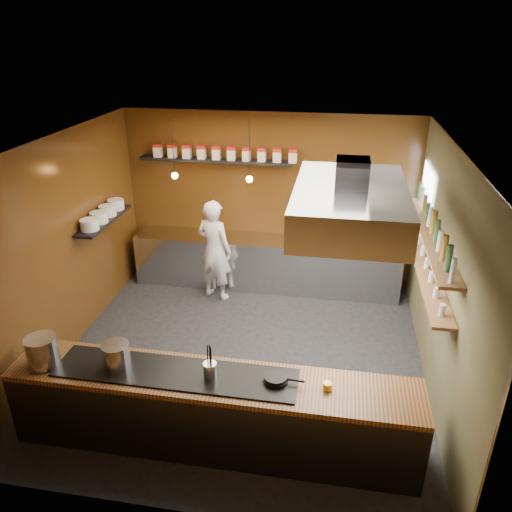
% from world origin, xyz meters
% --- Properties ---
extents(floor, '(5.00, 5.00, 0.00)m').
position_xyz_m(floor, '(0.00, 0.00, 0.00)').
color(floor, black).
rests_on(floor, ground).
extents(back_wall, '(5.00, 0.00, 5.00)m').
position_xyz_m(back_wall, '(0.00, 2.50, 1.50)').
color(back_wall, '#3D210B').
rests_on(back_wall, ground).
extents(left_wall, '(0.00, 5.00, 5.00)m').
position_xyz_m(left_wall, '(-2.50, 0.00, 1.50)').
color(left_wall, '#3D210B').
rests_on(left_wall, ground).
extents(right_wall, '(0.00, 5.00, 5.00)m').
position_xyz_m(right_wall, '(2.50, 0.00, 1.50)').
color(right_wall, brown).
rests_on(right_wall, ground).
extents(ceiling, '(5.00, 5.00, 0.00)m').
position_xyz_m(ceiling, '(0.00, 0.00, 3.00)').
color(ceiling, silver).
rests_on(ceiling, back_wall).
extents(window_pane, '(0.00, 1.00, 1.00)m').
position_xyz_m(window_pane, '(2.45, 1.70, 1.90)').
color(window_pane, white).
rests_on(window_pane, right_wall).
extents(prep_counter, '(4.60, 0.65, 0.90)m').
position_xyz_m(prep_counter, '(0.00, 2.17, 0.45)').
color(prep_counter, silver).
rests_on(prep_counter, floor).
extents(pass_counter, '(4.40, 0.72, 0.94)m').
position_xyz_m(pass_counter, '(-0.00, -1.60, 0.47)').
color(pass_counter, '#38383D').
rests_on(pass_counter, floor).
extents(tin_shelf, '(2.60, 0.26, 0.04)m').
position_xyz_m(tin_shelf, '(-0.90, 2.36, 2.20)').
color(tin_shelf, black).
rests_on(tin_shelf, back_wall).
extents(plate_shelf, '(0.30, 1.40, 0.04)m').
position_xyz_m(plate_shelf, '(-2.34, 1.00, 1.55)').
color(plate_shelf, black).
rests_on(plate_shelf, left_wall).
extents(bottle_shelf_upper, '(0.26, 2.80, 0.04)m').
position_xyz_m(bottle_shelf_upper, '(2.34, 0.30, 1.92)').
color(bottle_shelf_upper, brown).
rests_on(bottle_shelf_upper, right_wall).
extents(bottle_shelf_lower, '(0.26, 2.80, 0.04)m').
position_xyz_m(bottle_shelf_lower, '(2.34, 0.30, 1.45)').
color(bottle_shelf_lower, brown).
rests_on(bottle_shelf_lower, right_wall).
extents(extractor_hood, '(1.20, 2.00, 0.72)m').
position_xyz_m(extractor_hood, '(1.30, -0.40, 2.51)').
color(extractor_hood, '#38383D').
rests_on(extractor_hood, ceiling).
extents(pendant_left, '(0.10, 0.10, 0.95)m').
position_xyz_m(pendant_left, '(-1.40, 1.70, 2.15)').
color(pendant_left, black).
rests_on(pendant_left, ceiling).
extents(pendant_right, '(0.10, 0.10, 0.95)m').
position_xyz_m(pendant_right, '(-0.20, 1.70, 2.15)').
color(pendant_right, black).
rests_on(pendant_right, ceiling).
extents(storage_tins, '(2.43, 0.13, 0.22)m').
position_xyz_m(storage_tins, '(-0.75, 2.36, 2.33)').
color(storage_tins, beige).
rests_on(storage_tins, tin_shelf).
extents(plate_stacks, '(0.26, 1.16, 0.16)m').
position_xyz_m(plate_stacks, '(-2.34, 1.00, 1.65)').
color(plate_stacks, silver).
rests_on(plate_stacks, plate_shelf).
extents(bottles, '(0.06, 2.66, 0.24)m').
position_xyz_m(bottles, '(2.34, 0.30, 2.06)').
color(bottles, silver).
rests_on(bottles, bottle_shelf_upper).
extents(wine_glasses, '(0.07, 2.37, 0.13)m').
position_xyz_m(wine_glasses, '(2.34, 0.30, 1.53)').
color(wine_glasses, silver).
rests_on(wine_glasses, bottle_shelf_lower).
extents(stockpot_large, '(0.40, 0.40, 0.33)m').
position_xyz_m(stockpot_large, '(-1.84, -1.70, 1.10)').
color(stockpot_large, silver).
rests_on(stockpot_large, pass_counter).
extents(stockpot_small, '(0.39, 0.39, 0.28)m').
position_xyz_m(stockpot_small, '(-1.04, -1.61, 1.08)').
color(stockpot_small, silver).
rests_on(stockpot_small, pass_counter).
extents(utensil_crock, '(0.15, 0.15, 0.18)m').
position_xyz_m(utensil_crock, '(-0.01, -1.63, 1.03)').
color(utensil_crock, silver).
rests_on(utensil_crock, pass_counter).
extents(frying_pan, '(0.43, 0.26, 0.07)m').
position_xyz_m(frying_pan, '(0.68, -1.57, 0.97)').
color(frying_pan, black).
rests_on(frying_pan, pass_counter).
extents(butter_jar, '(0.12, 0.12, 0.08)m').
position_xyz_m(butter_jar, '(1.20, -1.58, 0.96)').
color(butter_jar, yellow).
rests_on(butter_jar, pass_counter).
extents(espresso_machine, '(0.44, 0.43, 0.37)m').
position_xyz_m(espresso_machine, '(2.10, 2.11, 1.08)').
color(espresso_machine, black).
rests_on(espresso_machine, prep_counter).
extents(chef, '(0.73, 0.60, 1.73)m').
position_xyz_m(chef, '(-0.79, 1.66, 0.87)').
color(chef, white).
rests_on(chef, floor).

